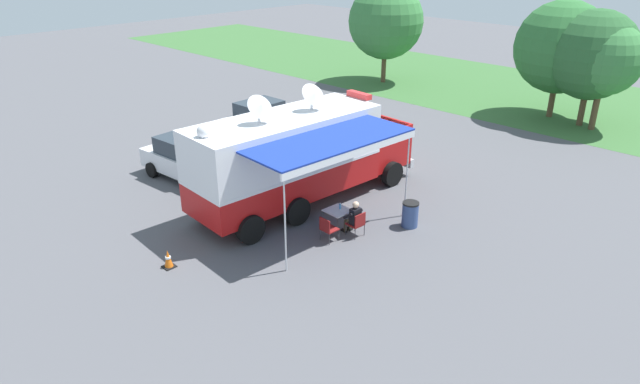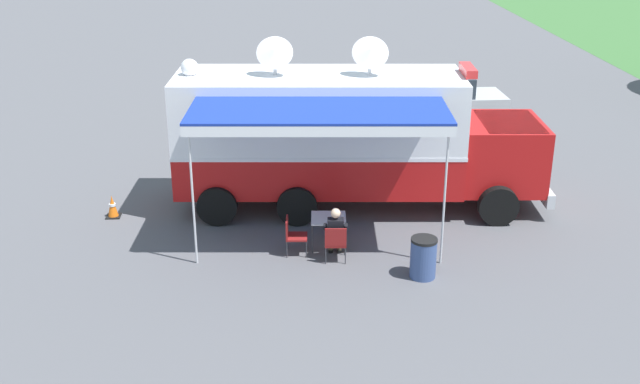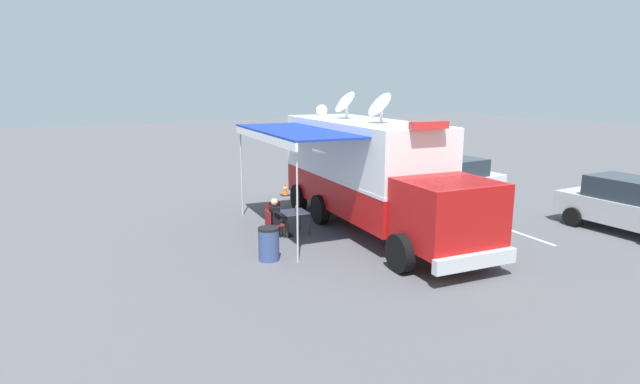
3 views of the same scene
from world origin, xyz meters
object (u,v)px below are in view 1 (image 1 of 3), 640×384
Objects in this scene: folding_table at (338,212)px; traffic_cone at (168,259)px; command_truck at (302,154)px; water_bottle at (340,206)px; car_behind_truck at (261,118)px; seated_responder at (353,217)px; folding_chair_at_table at (357,223)px; trash_bin at (410,214)px; folding_chair_beside_table at (327,228)px; car_far_corner at (187,158)px.

traffic_cone is (-2.03, -5.37, -0.39)m from folding_table.
command_truck is at bearing 164.58° from folding_table.
folding_table is at bearing 69.33° from traffic_cone.
water_bottle is 10.62m from car_behind_truck.
seated_responder is (0.63, -0.02, -0.18)m from water_bottle.
folding_chair_at_table is (3.22, -0.57, -1.43)m from command_truck.
folding_table is 1.46× the size of traffic_cone.
seated_responder is 11.20m from car_behind_truck.
folding_table is 2.53m from trash_bin.
command_truck is 11.06× the size of folding_chair_at_table.
folding_chair_beside_table reaches higher than folding_table.
folding_chair_beside_table is 0.20× the size of car_far_corner.
command_truck is at bearing 167.41° from water_bottle.
seated_responder is at bearing 8.11° from car_far_corner.
folding_chair_beside_table is at bearing -106.42° from seated_responder.
trash_bin is 9.60m from car_far_corner.
folding_chair_at_table is 2.00m from trash_bin.
traffic_cone is at bearing -117.31° from folding_chair_at_table.
water_bottle reaches higher than folding_chair_at_table.
trash_bin is at bearing 47.60° from water_bottle.
trash_bin is at bearing 65.69° from folding_chair_at_table.
command_truck reaches higher than traffic_cone.
traffic_cone is (0.40, -6.04, -1.67)m from command_truck.
car_behind_truck reaches higher than seated_responder.
water_bottle is 0.18× the size of seated_responder.
car_behind_truck is (-9.93, 5.56, 0.37)m from folding_chair_beside_table.
water_bottle is at bearing -132.40° from trash_bin.
car_far_corner is (-7.82, -0.19, 0.37)m from folding_chair_beside_table.
traffic_cone is 0.13× the size of car_far_corner.
car_far_corner is at bearing -171.89° from seated_responder.
trash_bin is (1.01, 1.81, -0.20)m from seated_responder.
folding_chair_beside_table is 0.21× the size of car_behind_truck.
trash_bin is (1.64, 1.79, -0.38)m from water_bottle.
folding_table is 3.78× the size of water_bottle.
water_bottle is at bearing -12.59° from command_truck.
traffic_cone is (-2.01, -5.50, -0.55)m from water_bottle.
water_bottle is at bearing -25.53° from car_behind_truck.
folding_table is 0.62m from seated_responder.
seated_responder is 0.29× the size of car_far_corner.
command_truck is 5.46m from car_far_corner.
water_bottle is 1.09m from folding_chair_beside_table.
car_behind_truck and car_far_corner have the same top height.
seated_responder is (3.03, -0.56, -1.30)m from command_truck.
trash_bin reaches higher than folding_chair_at_table.
command_truck is 11.06× the size of folding_chair_beside_table.
folding_chair_beside_table is at bearing -28.90° from command_truck.
car_behind_truck is 0.98× the size of car_far_corner.
seated_responder reaches higher than folding_chair_at_table.
command_truck is at bearing -162.75° from trash_bin.
water_bottle is 0.88m from folding_chair_at_table.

